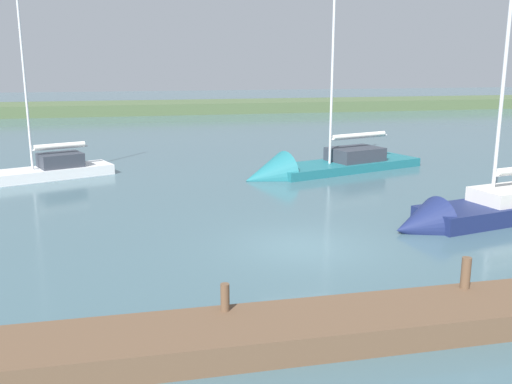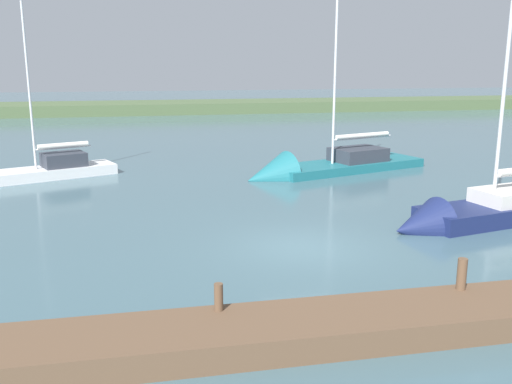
# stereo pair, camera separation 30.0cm
# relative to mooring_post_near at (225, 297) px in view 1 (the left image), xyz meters

# --- Properties ---
(ground_plane) EXTENTS (200.00, 200.00, 0.00)m
(ground_plane) POSITION_rel_mooring_post_near_xyz_m (-3.39, -5.33, -0.88)
(ground_plane) COLOR #42606B
(far_shoreline) EXTENTS (180.00, 8.00, 2.40)m
(far_shoreline) POSITION_rel_mooring_post_near_xyz_m (-3.39, -55.09, -0.88)
(far_shoreline) COLOR #4C603D
(far_shoreline) RESTS_ON ground_plane
(dock_pier) EXTENTS (22.59, 1.86, 0.58)m
(dock_pier) POSITION_rel_mooring_post_near_xyz_m (-3.39, 0.65, -0.59)
(dock_pier) COLOR brown
(dock_pier) RESTS_ON ground_plane
(mooring_post_near) EXTENTS (0.19, 0.19, 0.60)m
(mooring_post_near) POSITION_rel_mooring_post_near_xyz_m (0.00, 0.00, 0.00)
(mooring_post_near) COLOR brown
(mooring_post_near) RESTS_ON dock_pier
(mooring_post_far) EXTENTS (0.22, 0.22, 0.74)m
(mooring_post_far) POSITION_rel_mooring_post_near_xyz_m (-5.65, 0.00, 0.07)
(mooring_post_far) COLOR brown
(mooring_post_far) RESTS_ON dock_pier
(sailboat_far_right) EXTENTS (10.82, 5.73, 11.23)m
(sailboat_far_right) POSITION_rel_mooring_post_near_xyz_m (-7.55, -16.71, -0.72)
(sailboat_far_right) COLOR #1E6B75
(sailboat_far_right) RESTS_ON ground_plane
(sailboat_far_left) EXTENTS (8.39, 4.90, 9.41)m
(sailboat_far_left) POSITION_rel_mooring_post_near_xyz_m (7.30, -17.90, -0.72)
(sailboat_far_left) COLOR white
(sailboat_far_left) RESTS_ON ground_plane
(sailboat_inner_slip) EXTENTS (8.27, 3.64, 9.31)m
(sailboat_inner_slip) POSITION_rel_mooring_post_near_xyz_m (-10.30, -6.60, -0.62)
(sailboat_inner_slip) COLOR navy
(sailboat_inner_slip) RESTS_ON ground_plane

